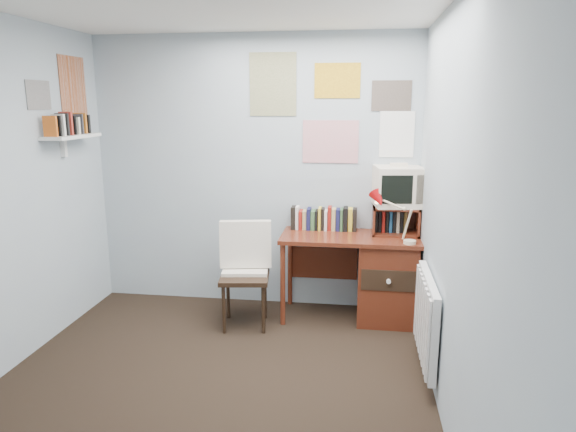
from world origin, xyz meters
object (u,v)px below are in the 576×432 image
at_px(desk, 380,275).
at_px(tv_riser, 395,220).
at_px(desk_lamp, 411,222).
at_px(wall_shelf, 72,136).
at_px(radiator, 427,319).
at_px(desk_chair, 245,277).
at_px(crt_tv, 398,184).

relative_size(desk, tv_riser, 3.00).
xyz_separation_m(desk_lamp, wall_shelf, (-2.79, -0.17, 0.67)).
xyz_separation_m(desk_lamp, radiator, (0.07, -0.72, -0.53)).
bearing_deg(desk_lamp, tv_riser, 111.98).
relative_size(desk_lamp, wall_shelf, 0.60).
bearing_deg(radiator, desk_chair, 156.53).
height_order(desk, tv_riser, tv_riser).
xyz_separation_m(desk, desk_lamp, (0.22, -0.20, 0.54)).
bearing_deg(radiator, crt_tv, 98.60).
bearing_deg(tv_riser, wall_shelf, -169.68).
relative_size(crt_tv, radiator, 0.50).
distance_m(desk_lamp, crt_tv, 0.43).
xyz_separation_m(desk_lamp, crt_tv, (-0.09, 0.34, 0.25)).
xyz_separation_m(desk_lamp, tv_riser, (-0.10, 0.32, -0.06)).
bearing_deg(radiator, wall_shelf, 169.11).
bearing_deg(desk, wall_shelf, -171.60).
relative_size(desk_chair, desk_lamp, 2.34).
bearing_deg(crt_tv, radiator, -89.71).
bearing_deg(radiator, desk, 107.24).
xyz_separation_m(desk_chair, crt_tv, (1.28, 0.44, 0.76)).
height_order(desk, crt_tv, crt_tv).
bearing_deg(radiator, desk_lamp, 95.48).
bearing_deg(desk, desk_lamp, -43.08).
bearing_deg(tv_riser, radiator, -80.72).
height_order(desk_chair, crt_tv, crt_tv).
distance_m(desk_lamp, wall_shelf, 2.88).
height_order(desk, desk_lamp, desk_lamp).
bearing_deg(crt_tv, desk_lamp, -83.16).
height_order(radiator, wall_shelf, wall_shelf).
bearing_deg(desk_lamp, desk, 141.23).
relative_size(tv_riser, wall_shelf, 0.65).
xyz_separation_m(crt_tv, wall_shelf, (-2.70, -0.51, 0.42)).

